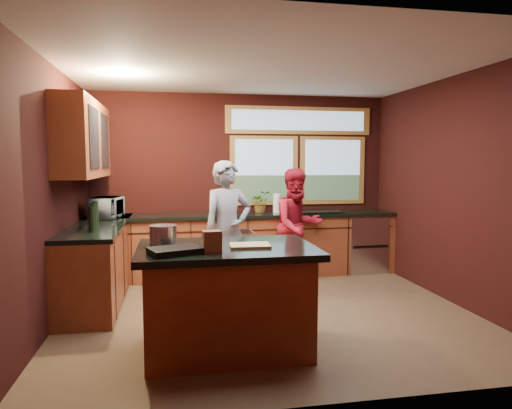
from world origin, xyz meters
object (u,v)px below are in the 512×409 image
object	(u,v)px
stock_pot	(163,235)
cutting_board	(250,245)
person_red	(297,226)
island	(227,298)
person_grey	(228,231)

from	to	relation	value
stock_pot	cutting_board	bearing A→B (deg)	-14.93
cutting_board	stock_pot	xyz separation A→B (m)	(-0.75, 0.20, 0.08)
person_red	cutting_board	distance (m)	2.42
person_red	cutting_board	bearing A→B (deg)	-130.02
island	cutting_board	size ratio (longest dim) A/B	4.43
person_grey	person_red	bearing A→B (deg)	11.32
cutting_board	stock_pot	world-z (taller)	stock_pot
person_grey	island	bearing A→B (deg)	-115.65
person_grey	person_red	world-z (taller)	person_grey
cutting_board	stock_pot	bearing A→B (deg)	165.07
island	cutting_board	xyz separation A→B (m)	(0.20, -0.05, 0.48)
cutting_board	stock_pot	size ratio (longest dim) A/B	1.46
person_grey	cutting_board	distance (m)	1.58
person_grey	cutting_board	size ratio (longest dim) A/B	4.86
person_red	cutting_board	xyz separation A→B (m)	(-1.04, -2.18, 0.16)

